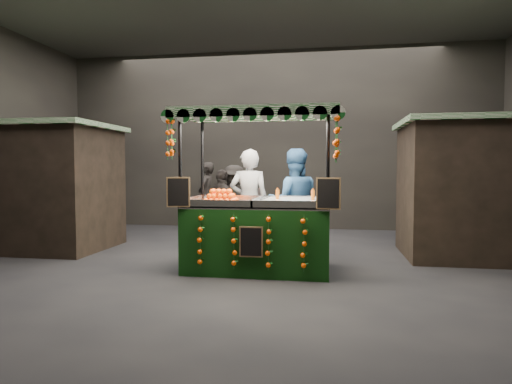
# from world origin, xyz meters

# --- Properties ---
(ground) EXTENTS (12.00, 12.00, 0.00)m
(ground) POSITION_xyz_m (0.00, 0.00, 0.00)
(ground) COLOR black
(ground) RESTS_ON ground
(market_hall) EXTENTS (12.10, 10.10, 5.05)m
(market_hall) POSITION_xyz_m (0.00, 0.00, 3.38)
(market_hall) COLOR black
(market_hall) RESTS_ON ground
(neighbour_stall_left) EXTENTS (3.00, 2.20, 2.60)m
(neighbour_stall_left) POSITION_xyz_m (-4.40, 1.00, 1.31)
(neighbour_stall_left) COLOR black
(neighbour_stall_left) RESTS_ON ground
(neighbour_stall_right) EXTENTS (3.00, 2.20, 2.60)m
(neighbour_stall_right) POSITION_xyz_m (4.40, 1.50, 1.31)
(neighbour_stall_right) COLOR black
(neighbour_stall_right) RESTS_ON ground
(juice_stall) EXTENTS (2.70, 1.59, 2.61)m
(juice_stall) POSITION_xyz_m (0.43, -0.25, 0.81)
(juice_stall) COLOR black
(juice_stall) RESTS_ON ground
(vendor_grey) EXTENTS (0.80, 0.57, 2.05)m
(vendor_grey) POSITION_xyz_m (0.06, 0.90, 1.02)
(vendor_grey) COLOR gray
(vendor_grey) RESTS_ON ground
(vendor_blue) EXTENTS (1.11, 0.93, 2.05)m
(vendor_blue) POSITION_xyz_m (0.92, 0.93, 1.03)
(vendor_blue) COLOR #295084
(vendor_blue) RESTS_ON ground
(shopper_0) EXTENTS (0.68, 0.61, 1.56)m
(shopper_0) POSITION_xyz_m (0.01, 2.05, 0.78)
(shopper_0) COLOR black
(shopper_0) RESTS_ON ground
(shopper_1) EXTENTS (0.94, 0.75, 1.83)m
(shopper_1) POSITION_xyz_m (3.47, 1.80, 0.91)
(shopper_1) COLOR black
(shopper_1) RESTS_ON ground
(shopper_2) EXTENTS (1.02, 0.91, 1.67)m
(shopper_2) POSITION_xyz_m (-0.87, 2.49, 0.83)
(shopper_2) COLOR #2B2523
(shopper_2) RESTS_ON ground
(shopper_3) EXTENTS (1.22, 1.31, 1.77)m
(shopper_3) POSITION_xyz_m (-0.75, 3.27, 0.89)
(shopper_3) COLOR black
(shopper_3) RESTS_ON ground
(shopper_4) EXTENTS (0.94, 0.82, 1.61)m
(shopper_4) POSITION_xyz_m (-1.06, 4.14, 0.81)
(shopper_4) COLOR black
(shopper_4) RESTS_ON ground
(shopper_5) EXTENTS (1.35, 1.28, 1.52)m
(shopper_5) POSITION_xyz_m (4.37, 2.24, 0.76)
(shopper_5) COLOR #2C2724
(shopper_5) RESTS_ON ground
(shopper_6) EXTENTS (0.46, 0.69, 1.87)m
(shopper_6) POSITION_xyz_m (-1.81, 4.48, 0.93)
(shopper_6) COLOR black
(shopper_6) RESTS_ON ground
(shopper_7) EXTENTS (0.85, 0.97, 1.67)m
(shopper_7) POSITION_xyz_m (-4.50, 3.14, 0.84)
(shopper_7) COLOR black
(shopper_7) RESTS_ON ground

